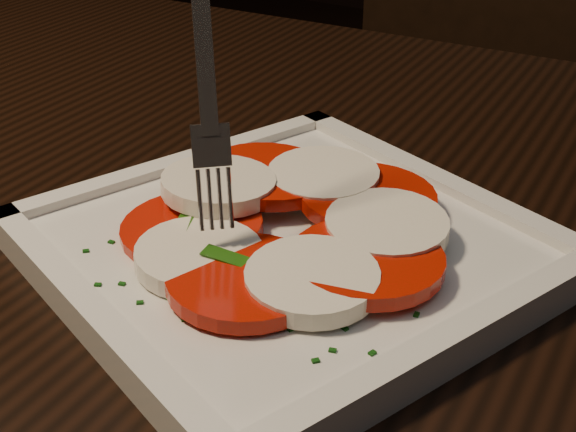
% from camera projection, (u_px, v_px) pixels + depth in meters
% --- Properties ---
extents(table, '(1.23, 0.85, 0.75)m').
position_uv_depth(table, '(255.00, 339.00, 0.55)').
color(table, black).
rests_on(table, ground).
extents(chair, '(0.43, 0.43, 0.93)m').
position_uv_depth(chair, '(456.00, 113.00, 1.22)').
color(chair, black).
rests_on(chair, ground).
extents(plate, '(0.32, 0.32, 0.01)m').
position_uv_depth(plate, '(288.00, 251.00, 0.45)').
color(plate, silver).
rests_on(plate, table).
extents(caprese_salad, '(0.19, 0.19, 0.03)m').
position_uv_depth(caprese_salad, '(288.00, 224.00, 0.44)').
color(caprese_salad, '#C01004').
rests_on(caprese_salad, plate).
extents(fork, '(0.06, 0.06, 0.17)m').
position_uv_depth(fork, '(203.00, 50.00, 0.40)').
color(fork, white).
rests_on(fork, caprese_salad).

